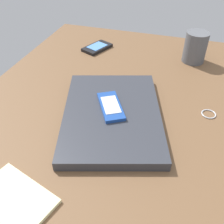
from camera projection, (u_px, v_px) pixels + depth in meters
The scene contains 7 objects.
desk_surface at pixel (107, 128), 66.29cm from camera, with size 120.00×80.00×3.00cm, color brown.
laptop_closed at pixel (112, 114), 66.17cm from camera, with size 34.42×24.45×2.46cm, color #33353D.
cell_phone_on_laptop at pixel (111, 106), 65.99cm from camera, with size 12.83×10.30×1.06cm.
cell_phone_on_desk at pixel (97, 47), 98.04cm from camera, with size 12.70×10.29×1.26cm.
notepad at pixel (6, 206), 47.03cm from camera, with size 13.37×15.28×0.80cm, color #F2EDB2.
key_ring at pixel (209, 114), 67.91cm from camera, with size 3.88×3.88×0.36cm, color silver.
pen_cup at pixel (195, 47), 87.66cm from camera, with size 7.64×7.64×10.42cm, color #595B60.
Camera 1 is at (46.14, 15.67, 46.64)cm, focal length 41.12 mm.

